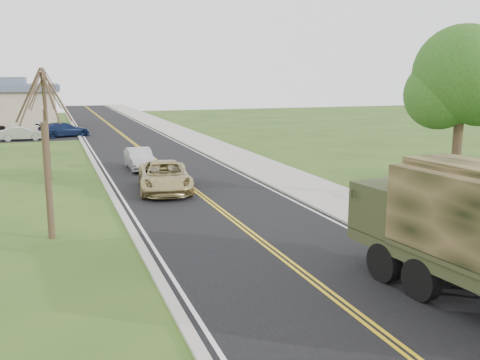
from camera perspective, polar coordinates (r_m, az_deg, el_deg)
name	(u,v)px	position (r m, az deg, el deg)	size (l,w,h in m)	color
ground	(374,328)	(13.32, 14.08, -15.09)	(160.00, 160.00, 0.00)	#2C4617
road	(128,139)	(50.64, -11.83, 4.27)	(8.00, 120.00, 0.01)	black
curb_right	(172,137)	(51.36, -7.23, 4.58)	(0.30, 120.00, 0.12)	#9E998E
sidewalk_right	(190,136)	(51.77, -5.34, 4.65)	(3.20, 120.00, 0.10)	#9E998E
curb_left	(82,141)	(50.24, -16.53, 4.05)	(0.30, 120.00, 0.10)	#9E998E
leafy_tree	(462,82)	(26.70, 22.60, 9.59)	(4.83, 4.50, 8.10)	#38281C
bare_tree_a	(47,167)	(20.10, -19.89, 1.33)	(1.93, 2.26, 6.08)	#38281C
bare_tree_b	(47,136)	(32.02, -19.93, 4.46)	(1.83, 2.14, 5.73)	#38281C
bare_tree_c	(46,116)	(43.95, -19.99, 6.47)	(2.04, 2.39, 6.42)	#38281C
bare_tree_d	(46,109)	(55.94, -19.98, 7.09)	(1.88, 2.20, 5.91)	#38281C
suv_champagne	(165,177)	(27.38, -8.04, 0.36)	(2.51, 5.45, 1.52)	tan
sedan_silver	(139,159)	(34.07, -10.67, 2.22)	(1.41, 4.04, 1.33)	#ADACB1
pickup_navy	(462,186)	(27.33, 22.62, -0.59)	(1.89, 4.65, 1.35)	black
lot_car_silver	(22,133)	(52.52, -22.23, 4.63)	(1.37, 3.93, 1.30)	#AFAEB3
lot_car_navy	(64,130)	(54.20, -18.26, 5.13)	(1.97, 4.85, 1.41)	#101B3B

